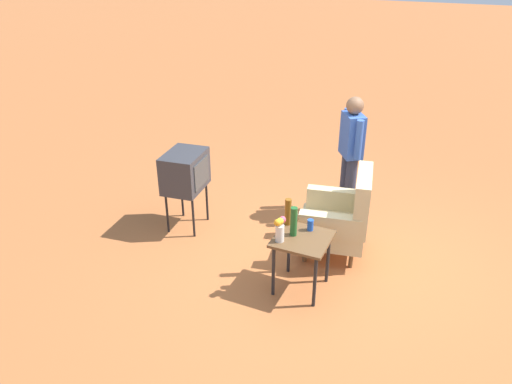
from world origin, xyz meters
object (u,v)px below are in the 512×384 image
bottle_tall_amber (288,212)px  soda_can_blue (310,225)px  bottle_wine_green (294,221)px  tv_on_stand (185,172)px  person_standing (351,150)px  flower_vase (280,228)px  armchair (341,216)px  side_table (302,245)px

bottle_tall_amber → soda_can_blue: (0.02, 0.26, -0.09)m
soda_can_blue → bottle_wine_green: bearing=-38.0°
tv_on_stand → bottle_wine_green: bearing=69.9°
bottle_tall_amber → person_standing: bearing=171.1°
person_standing → flower_vase: 1.96m
armchair → bottle_wine_green: armchair is taller
side_table → flower_vase: flower_vase is taller
bottle_wine_green → flower_vase: (0.16, -0.09, -0.01)m
bottle_wine_green → flower_vase: bottle_wine_green is taller
armchair → flower_vase: armchair is taller
person_standing → bottle_tall_amber: bearing=-8.9°
armchair → person_standing: person_standing is taller
bottle_wine_green → flower_vase: 0.18m
bottle_wine_green → side_table: bearing=83.1°
side_table → flower_vase: bearing=-52.2°
person_standing → bottle_wine_green: person_standing is taller
side_table → tv_on_stand: tv_on_stand is taller
flower_vase → bottle_tall_amber: bearing=-172.6°
armchair → soda_can_blue: (0.65, -0.17, 0.20)m
bottle_tall_amber → bottle_wine_green: bearing=35.9°
bottle_wine_green → soda_can_blue: size_ratio=2.62×
tv_on_stand → soda_can_blue: (0.45, 1.80, -0.09)m
bottle_tall_amber → flower_vase: size_ratio=1.13×
bottle_tall_amber → flower_vase: bearing=7.4°
armchair → soda_can_blue: size_ratio=8.69×
side_table → person_standing: person_standing is taller
bottle_wine_green → soda_can_blue: 0.23m
person_standing → tv_on_stand: bearing=-56.8°
side_table → bottle_wine_green: 0.28m
side_table → bottle_tall_amber: 0.39m
bottle_tall_amber → bottle_wine_green: (0.18, 0.13, 0.01)m
bottle_wine_green → person_standing: bearing=176.2°
armchair → person_standing: size_ratio=0.65×
bottle_tall_amber → flower_vase: 0.35m
person_standing → flower_vase: size_ratio=6.19×
person_standing → bottle_wine_green: 1.79m
soda_can_blue → flower_vase: (0.33, -0.21, 0.09)m
armchair → flower_vase: bearing=-21.3°
tv_on_stand → armchair: bearing=95.8°
bottle_tall_amber → flower_vase: bottle_tall_amber is taller
side_table → person_standing: 1.84m
armchair → soda_can_blue: 0.70m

